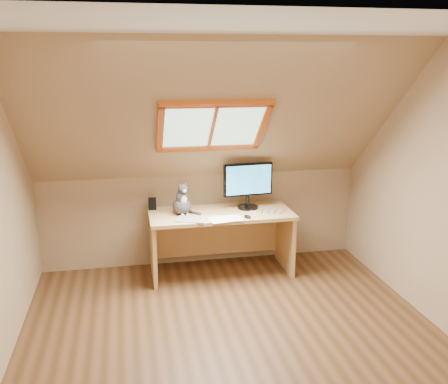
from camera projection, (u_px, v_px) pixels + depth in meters
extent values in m
plane|color=brown|center=(236.00, 343.00, 4.04)|extent=(3.50, 3.50, 0.00)
cube|color=tan|center=(330.00, 313.00, 2.07)|extent=(3.50, 0.02, 2.40)
cube|color=tan|center=(446.00, 189.00, 4.06)|extent=(0.02, 3.50, 2.40)
cube|color=tan|center=(202.00, 218.00, 5.57)|extent=(3.50, 0.02, 1.00)
cube|color=silver|center=(270.00, 25.00, 2.69)|extent=(3.50, 1.95, 0.02)
cube|color=tan|center=(214.00, 119.00, 4.52)|extent=(3.50, 1.56, 1.41)
cube|color=#B2E0CC|center=(212.00, 125.00, 4.62)|extent=(0.90, 0.53, 0.48)
cube|color=#C45F12|center=(212.00, 125.00, 4.62)|extent=(1.02, 0.64, 0.59)
cube|color=tan|center=(221.00, 214.00, 5.20)|extent=(1.49, 0.65, 0.04)
cube|color=tan|center=(153.00, 249.00, 5.16)|extent=(0.04, 0.59, 0.64)
cube|color=tan|center=(285.00, 240.00, 5.43)|extent=(0.04, 0.59, 0.64)
cube|color=tan|center=(216.00, 235.00, 5.57)|extent=(1.39, 0.03, 0.45)
cylinder|color=black|center=(248.00, 207.00, 5.34)|extent=(0.22, 0.22, 0.02)
cylinder|color=black|center=(248.00, 201.00, 5.32)|extent=(0.04, 0.04, 0.12)
cube|color=black|center=(248.00, 179.00, 5.26)|extent=(0.53, 0.08, 0.35)
cube|color=blue|center=(249.00, 180.00, 5.23)|extent=(0.49, 0.05, 0.31)
ellipsoid|color=#443F3C|center=(182.00, 206.00, 5.13)|extent=(0.24, 0.27, 0.17)
ellipsoid|color=#443F3C|center=(182.00, 197.00, 5.09)|extent=(0.15, 0.15, 0.18)
ellipsoid|color=silver|center=(184.00, 200.00, 5.05)|extent=(0.07, 0.05, 0.10)
ellipsoid|color=#443F3C|center=(183.00, 189.00, 5.03)|extent=(0.12, 0.11, 0.09)
sphere|color=silver|center=(185.00, 191.00, 5.00)|extent=(0.04, 0.04, 0.04)
cone|color=#443F3C|center=(180.00, 184.00, 5.02)|extent=(0.05, 0.05, 0.06)
cone|color=#443F3C|center=(185.00, 184.00, 5.05)|extent=(0.05, 0.05, 0.06)
cube|color=black|center=(152.00, 204.00, 5.29)|extent=(0.09, 0.09, 0.12)
cube|color=#B2B2B7|center=(191.00, 219.00, 4.95)|extent=(0.34, 0.30, 0.01)
ellipsoid|color=black|center=(247.00, 217.00, 5.00)|extent=(0.09, 0.11, 0.03)
cube|color=white|center=(224.00, 220.00, 4.95)|extent=(0.33, 0.27, 0.00)
cube|color=white|center=(224.00, 220.00, 4.95)|extent=(0.32, 0.24, 0.00)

